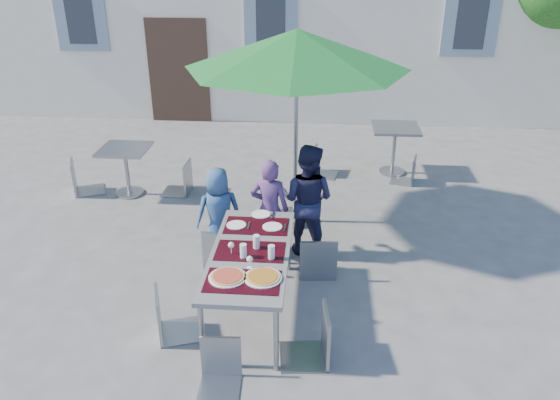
# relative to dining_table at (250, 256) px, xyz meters

# --- Properties ---
(ground) EXTENTS (90.00, 90.00, 0.00)m
(ground) POSITION_rel_dining_table_xyz_m (-0.43, -0.68, -0.70)
(ground) COLOR #4F4F52
(ground) RESTS_ON ground
(dining_table) EXTENTS (0.80, 1.85, 0.76)m
(dining_table) POSITION_rel_dining_table_xyz_m (0.00, 0.00, 0.00)
(dining_table) COLOR #4C4B51
(dining_table) RESTS_ON ground
(pizza_near_left) EXTENTS (0.36, 0.36, 0.03)m
(pizza_near_left) POSITION_rel_dining_table_xyz_m (-0.15, -0.51, 0.07)
(pizza_near_left) COLOR white
(pizza_near_left) RESTS_ON dining_table
(pizza_near_right) EXTENTS (0.36, 0.36, 0.03)m
(pizza_near_right) POSITION_rel_dining_table_xyz_m (0.18, -0.49, 0.07)
(pizza_near_right) COLOR white
(pizza_near_right) RESTS_ON dining_table
(glassware) EXTENTS (0.48, 0.45, 0.15)m
(glassware) POSITION_rel_dining_table_xyz_m (0.05, -0.09, 0.13)
(glassware) COLOR silver
(glassware) RESTS_ON dining_table
(place_settings) EXTENTS (0.66, 0.52, 0.01)m
(place_settings) POSITION_rel_dining_table_xyz_m (-0.01, 0.63, 0.06)
(place_settings) COLOR white
(place_settings) RESTS_ON dining_table
(child_0) EXTENTS (0.67, 0.55, 1.17)m
(child_0) POSITION_rel_dining_table_xyz_m (-0.55, 1.18, -0.11)
(child_0) COLOR #2F4F82
(child_0) RESTS_ON ground
(child_1) EXTENTS (0.51, 0.37, 1.30)m
(child_1) POSITION_rel_dining_table_xyz_m (0.09, 1.17, -0.04)
(child_1) COLOR #56356C
(child_1) RESTS_ON ground
(child_2) EXTENTS (0.80, 0.61, 1.44)m
(child_2) POSITION_rel_dining_table_xyz_m (0.54, 1.33, 0.03)
(child_2) COLOR #1B1C3B
(child_2) RESTS_ON ground
(chair_0) EXTENTS (0.54, 0.54, 1.02)m
(chair_0) POSITION_rel_dining_table_xyz_m (-0.44, 0.82, -0.09)
(chair_0) COLOR gray
(chair_0) RESTS_ON ground
(chair_1) EXTENTS (0.44, 0.45, 1.00)m
(chair_1) POSITION_rel_dining_table_xyz_m (0.01, 1.09, -0.11)
(chair_1) COLOR gray
(chair_1) RESTS_ON ground
(chair_2) EXTENTS (0.47, 0.47, 0.99)m
(chair_2) POSITION_rel_dining_table_xyz_m (0.69, 0.76, -0.12)
(chair_2) COLOR gray
(chair_2) RESTS_ON ground
(chair_3) EXTENTS (0.54, 0.54, 0.96)m
(chair_3) POSITION_rel_dining_table_xyz_m (-0.77, -0.44, -0.14)
(chair_3) COLOR gray
(chair_3) RESTS_ON ground
(chair_4) EXTENTS (0.50, 0.49, 1.00)m
(chair_4) POSITION_rel_dining_table_xyz_m (0.69, -0.67, -0.11)
(chair_4) COLOR gray
(chair_4) RESTS_ON ground
(chair_5) EXTENTS (0.39, 0.39, 0.84)m
(chair_5) POSITION_rel_dining_table_xyz_m (-0.15, -1.07, -0.21)
(chair_5) COLOR gray
(chair_5) RESTS_ON ground
(patio_umbrella) EXTENTS (2.88, 2.88, 2.65)m
(patio_umbrella) POSITION_rel_dining_table_xyz_m (0.35, 2.15, 1.70)
(patio_umbrella) COLOR #929599
(patio_umbrella) RESTS_ON ground
(cafe_table_0) EXTENTS (0.72, 0.72, 0.77)m
(cafe_table_0) POSITION_rel_dining_table_xyz_m (-2.31, 2.86, -0.16)
(cafe_table_0) COLOR #929599
(cafe_table_0) RESTS_ON ground
(bg_chair_l_0) EXTENTS (0.59, 0.59, 1.01)m
(bg_chair_l_0) POSITION_rel_dining_table_xyz_m (-3.08, 2.88, -0.10)
(bg_chair_l_0) COLOR gray
(bg_chair_l_0) RESTS_ON ground
(bg_chair_r_0) EXTENTS (0.44, 0.44, 0.97)m
(bg_chair_r_0) POSITION_rel_dining_table_xyz_m (-1.49, 2.98, -0.13)
(bg_chair_r_0) COLOR gray
(bg_chair_r_0) RESTS_ON ground
(cafe_table_1) EXTENTS (0.77, 0.77, 0.83)m
(cafe_table_1) POSITION_rel_dining_table_xyz_m (1.92, 4.08, -0.10)
(cafe_table_1) COLOR #929599
(cafe_table_1) RESTS_ON ground
(bg_chair_l_1) EXTENTS (0.49, 0.49, 0.93)m
(bg_chair_l_1) POSITION_rel_dining_table_xyz_m (0.67, 3.91, -0.16)
(bg_chair_l_1) COLOR gray
(bg_chair_l_1) RESTS_ON ground
(bg_chair_r_1) EXTENTS (0.45, 0.45, 0.84)m
(bg_chair_r_1) POSITION_rel_dining_table_xyz_m (2.13, 3.69, -0.21)
(bg_chair_r_1) COLOR gray
(bg_chair_r_1) RESTS_ON ground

